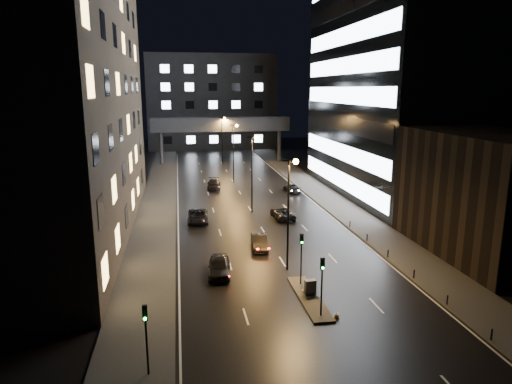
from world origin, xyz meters
TOP-DOWN VIEW (x-y plane):
  - ground at (0.00, 40.00)m, footprint 160.00×160.00m
  - sidewalk_left at (-12.50, 35.00)m, footprint 5.00×110.00m
  - sidewalk_right at (12.50, 35.00)m, footprint 5.00×110.00m
  - building_left at (-22.50, 24.00)m, footprint 15.00×48.00m
  - building_right_low at (20.00, 9.00)m, footprint 10.00×18.00m
  - building_right_glass at (25.00, 36.00)m, footprint 20.00×36.00m
  - building_far at (0.00, 98.00)m, footprint 34.00×14.00m
  - skybridge at (0.00, 70.00)m, footprint 30.00×3.00m
  - median_island at (0.30, 2.00)m, footprint 1.60×8.00m
  - traffic_signal_near at (0.30, 4.49)m, footprint 0.28×0.34m
  - traffic_signal_far at (0.30, -1.01)m, footprint 0.28×0.34m
  - traffic_signal_corner at (-11.50, -6.01)m, footprint 0.28×0.34m
  - bollard_row at (10.20, 6.50)m, footprint 0.12×25.12m
  - streetlight_near at (0.16, 8.00)m, footprint 1.45×0.50m
  - streetlight_mid_a at (0.16, 28.00)m, footprint 1.45×0.50m
  - streetlight_mid_b at (0.16, 48.00)m, footprint 1.45×0.50m
  - streetlight_far at (0.16, 68.00)m, footprint 1.45×0.50m
  - car_away_a at (-6.18, 7.82)m, footprint 2.40×4.94m
  - car_away_b at (-1.50, 13.95)m, footprint 1.90×4.47m
  - car_away_c at (-7.29, 24.61)m, footprint 2.74×5.47m
  - car_away_d at (-3.81, 43.36)m, footprint 2.59×5.38m
  - car_toward_a at (3.34, 24.44)m, footprint 2.60×5.10m
  - car_toward_b at (8.17, 38.80)m, footprint 2.23×4.56m
  - utility_cabinet at (0.53, 2.48)m, footprint 0.91×0.56m
  - cone_a at (0.15, 3.00)m, footprint 0.49×0.49m
  - cone_b at (1.38, -1.32)m, footprint 0.51×0.51m

SIDE VIEW (x-z plane):
  - ground at x=0.00m, z-range 0.00..0.00m
  - sidewalk_left at x=-12.50m, z-range 0.00..0.15m
  - sidewalk_right at x=12.50m, z-range 0.00..0.15m
  - median_island at x=0.30m, z-range 0.00..0.15m
  - cone_b at x=1.38m, z-range 0.00..0.44m
  - cone_a at x=0.15m, z-range 0.00..0.46m
  - bollard_row at x=10.20m, z-range 0.00..0.90m
  - car_toward_b at x=8.17m, z-range 0.00..1.28m
  - car_toward_a at x=3.34m, z-range 0.00..1.38m
  - car_away_b at x=-1.50m, z-range 0.00..1.43m
  - utility_cabinet at x=0.53m, z-range 0.15..1.33m
  - car_away_c at x=-7.29m, z-range 0.00..1.49m
  - car_away_d at x=-3.81m, z-range 0.00..1.51m
  - car_away_a at x=-6.18m, z-range 0.00..1.62m
  - traffic_signal_corner at x=-11.50m, z-range 0.74..5.14m
  - traffic_signal_near at x=0.30m, z-range 0.89..5.29m
  - traffic_signal_far at x=0.30m, z-range 0.89..5.29m
  - building_right_low at x=20.00m, z-range 0.00..12.00m
  - streetlight_near at x=0.16m, z-range 1.42..11.57m
  - streetlight_mid_a at x=0.16m, z-range 1.42..11.57m
  - streetlight_mid_b at x=0.16m, z-range 1.42..11.57m
  - streetlight_far at x=0.16m, z-range 1.42..11.57m
  - skybridge at x=0.00m, z-range 3.34..13.34m
  - building_far at x=0.00m, z-range 0.00..25.00m
  - building_left at x=-22.50m, z-range 0.00..40.00m
  - building_right_glass at x=25.00m, z-range 0.00..45.00m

